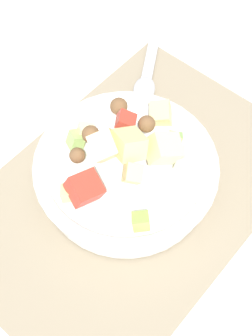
{
  "coord_description": "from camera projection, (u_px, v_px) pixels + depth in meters",
  "views": [
    {
      "loc": [
        -0.27,
        -0.23,
        0.64
      ],
      "look_at": [
        0.01,
        0.01,
        0.04
      ],
      "focal_mm": 52.52,
      "sensor_mm": 36.0,
      "label": 1
    }
  ],
  "objects": [
    {
      "name": "salad_bowl",
      "position": [
        126.0,
        169.0,
        0.7
      ],
      "size": [
        0.26,
        0.26,
        0.12
      ],
      "color": "white",
      "rests_on": "placemat"
    },
    {
      "name": "ground_plane",
      "position": [
        130.0,
        191.0,
        0.73
      ],
      "size": [
        2.4,
        2.4,
        0.0
      ],
      "primitive_type": "plane",
      "color": "silver"
    },
    {
      "name": "placemat",
      "position": [
        130.0,
        190.0,
        0.73
      ],
      "size": [
        0.52,
        0.35,
        0.01
      ],
      "primitive_type": "cube",
      "color": "gray",
      "rests_on": "ground_plane"
    },
    {
      "name": "serving_spoon",
      "position": [
        148.0,
        73.0,
        0.84
      ],
      "size": [
        0.19,
        0.13,
        0.01
      ],
      "color": "#B7B7BC",
      "rests_on": "placemat"
    }
  ]
}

